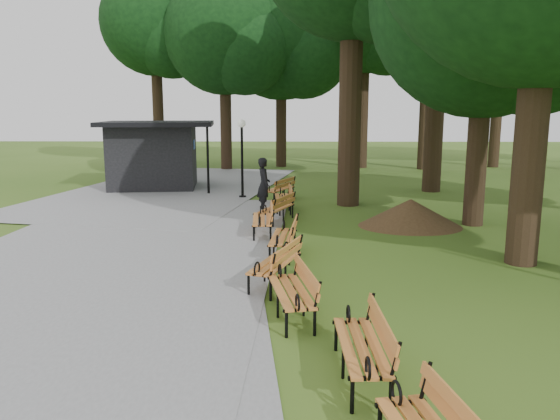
{
  "coord_description": "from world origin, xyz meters",
  "views": [
    {
      "loc": [
        0.31,
        -9.43,
        3.43
      ],
      "look_at": [
        0.07,
        3.12,
        1.1
      ],
      "focal_mm": 34.85,
      "sensor_mm": 36.0,
      "label": 1
    }
  ],
  "objects_px": {
    "lawn_tree_1": "(487,0)",
    "bench_5": "(262,219)",
    "bench_2": "(291,292)",
    "bench_6": "(277,208)",
    "person": "(264,184)",
    "bench_8": "(279,189)",
    "dirt_mound": "(410,213)",
    "bench_7": "(283,198)",
    "bench_1": "(361,346)",
    "bench_3": "(275,263)",
    "kiosk": "(153,155)",
    "lamp_post": "(242,141)",
    "bench_4": "(283,237)"
  },
  "relations": [
    {
      "from": "lawn_tree_1",
      "to": "bench_5",
      "type": "bearing_deg",
      "value": -166.67
    },
    {
      "from": "bench_2",
      "to": "bench_6",
      "type": "xyz_separation_m",
      "value": [
        -0.44,
        7.76,
        0.0
      ]
    },
    {
      "from": "person",
      "to": "lawn_tree_1",
      "type": "xyz_separation_m",
      "value": [
        6.41,
        -2.17,
        5.54
      ]
    },
    {
      "from": "bench_8",
      "to": "bench_2",
      "type": "bearing_deg",
      "value": 26.46
    },
    {
      "from": "dirt_mound",
      "to": "bench_7",
      "type": "distance_m",
      "value": 4.55
    },
    {
      "from": "bench_1",
      "to": "bench_3",
      "type": "xyz_separation_m",
      "value": [
        -1.21,
        3.8,
        0.0
      ]
    },
    {
      "from": "person",
      "to": "bench_5",
      "type": "xyz_separation_m",
      "value": [
        0.13,
        -3.66,
        -0.47
      ]
    },
    {
      "from": "bench_7",
      "to": "kiosk",
      "type": "bearing_deg",
      "value": -135.93
    },
    {
      "from": "bench_5",
      "to": "bench_8",
      "type": "height_order",
      "value": "same"
    },
    {
      "from": "dirt_mound",
      "to": "bench_2",
      "type": "distance_m",
      "value": 8.07
    },
    {
      "from": "lamp_post",
      "to": "lawn_tree_1",
      "type": "bearing_deg",
      "value": -33.38
    },
    {
      "from": "bench_7",
      "to": "lamp_post",
      "type": "bearing_deg",
      "value": -151.83
    },
    {
      "from": "lamp_post",
      "to": "lawn_tree_1",
      "type": "distance_m",
      "value": 9.8
    },
    {
      "from": "bench_1",
      "to": "bench_7",
      "type": "height_order",
      "value": "same"
    },
    {
      "from": "bench_1",
      "to": "bench_8",
      "type": "relative_size",
      "value": 1.0
    },
    {
      "from": "bench_5",
      "to": "lawn_tree_1",
      "type": "relative_size",
      "value": 0.19
    },
    {
      "from": "person",
      "to": "bench_5",
      "type": "distance_m",
      "value": 3.69
    },
    {
      "from": "bench_1",
      "to": "bench_2",
      "type": "bearing_deg",
      "value": -158.67
    },
    {
      "from": "lamp_post",
      "to": "bench_3",
      "type": "relative_size",
      "value": 1.61
    },
    {
      "from": "person",
      "to": "bench_2",
      "type": "height_order",
      "value": "person"
    },
    {
      "from": "person",
      "to": "bench_2",
      "type": "bearing_deg",
      "value": 168.59
    },
    {
      "from": "person",
      "to": "bench_4",
      "type": "relative_size",
      "value": 0.96
    },
    {
      "from": "bench_6",
      "to": "bench_8",
      "type": "height_order",
      "value": "same"
    },
    {
      "from": "bench_3",
      "to": "bench_2",
      "type": "bearing_deg",
      "value": 29.01
    },
    {
      "from": "bench_1",
      "to": "bench_2",
      "type": "distance_m",
      "value": 2.28
    },
    {
      "from": "person",
      "to": "lamp_post",
      "type": "height_order",
      "value": "lamp_post"
    },
    {
      "from": "bench_3",
      "to": "bench_7",
      "type": "distance_m",
      "value": 8.02
    },
    {
      "from": "person",
      "to": "lawn_tree_1",
      "type": "distance_m",
      "value": 8.74
    },
    {
      "from": "bench_5",
      "to": "bench_8",
      "type": "relative_size",
      "value": 1.0
    },
    {
      "from": "dirt_mound",
      "to": "bench_1",
      "type": "bearing_deg",
      "value": -105.85
    },
    {
      "from": "lamp_post",
      "to": "bench_1",
      "type": "height_order",
      "value": "lamp_post"
    },
    {
      "from": "kiosk",
      "to": "bench_5",
      "type": "relative_size",
      "value": 2.46
    },
    {
      "from": "bench_4",
      "to": "lawn_tree_1",
      "type": "distance_m",
      "value": 9.02
    },
    {
      "from": "bench_2",
      "to": "bench_4",
      "type": "height_order",
      "value": "same"
    },
    {
      "from": "bench_7",
      "to": "bench_6",
      "type": "bearing_deg",
      "value": -7.98
    },
    {
      "from": "bench_4",
      "to": "lawn_tree_1",
      "type": "bearing_deg",
      "value": 127.09
    },
    {
      "from": "dirt_mound",
      "to": "bench_1",
      "type": "distance_m",
      "value": 9.72
    },
    {
      "from": "dirt_mound",
      "to": "bench_5",
      "type": "xyz_separation_m",
      "value": [
        -4.34,
        -1.22,
        0.03
      ]
    },
    {
      "from": "bench_6",
      "to": "bench_7",
      "type": "bearing_deg",
      "value": -164.18
    },
    {
      "from": "person",
      "to": "bench_4",
      "type": "height_order",
      "value": "person"
    },
    {
      "from": "bench_5",
      "to": "lawn_tree_1",
      "type": "distance_m",
      "value": 8.82
    },
    {
      "from": "kiosk",
      "to": "lamp_post",
      "type": "relative_size",
      "value": 1.52
    },
    {
      "from": "dirt_mound",
      "to": "bench_8",
      "type": "bearing_deg",
      "value": 131.06
    },
    {
      "from": "lamp_post",
      "to": "person",
      "type": "bearing_deg",
      "value": -70.18
    },
    {
      "from": "bench_1",
      "to": "lawn_tree_1",
      "type": "xyz_separation_m",
      "value": [
        4.59,
        9.61,
        6.01
      ]
    },
    {
      "from": "bench_5",
      "to": "bench_2",
      "type": "bearing_deg",
      "value": 4.62
    },
    {
      "from": "dirt_mound",
      "to": "lawn_tree_1",
      "type": "distance_m",
      "value": 6.35
    },
    {
      "from": "person",
      "to": "lamp_post",
      "type": "distance_m",
      "value": 3.14
    },
    {
      "from": "bench_2",
      "to": "bench_8",
      "type": "xyz_separation_m",
      "value": [
        -0.45,
        11.84,
        0.0
      ]
    },
    {
      "from": "bench_4",
      "to": "bench_8",
      "type": "height_order",
      "value": "same"
    }
  ]
}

